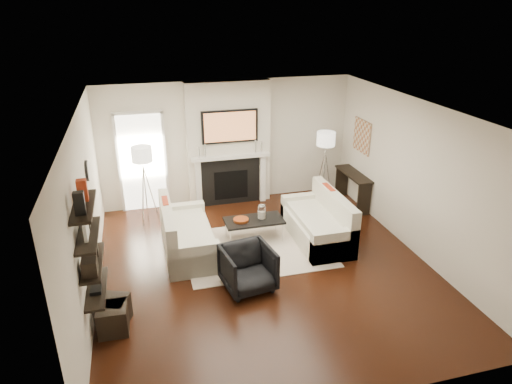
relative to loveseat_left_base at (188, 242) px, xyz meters
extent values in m
plane|color=black|center=(1.20, -0.84, -0.21)|extent=(6.00, 6.00, 0.00)
plane|color=white|center=(1.20, -0.84, 2.49)|extent=(6.00, 6.00, 0.00)
plane|color=silver|center=(1.20, 2.16, 1.14)|extent=(5.50, 0.00, 5.50)
plane|color=silver|center=(1.20, -3.84, 1.14)|extent=(5.50, 0.00, 5.50)
plane|color=silver|center=(-1.55, -0.84, 1.14)|extent=(0.00, 6.00, 6.00)
plane|color=silver|center=(3.95, -0.84, 1.14)|extent=(0.00, 6.00, 6.00)
cube|color=silver|center=(1.20, 2.03, 1.14)|extent=(1.80, 0.25, 2.70)
cube|color=black|center=(1.20, 1.90, 0.31)|extent=(1.30, 0.02, 1.04)
cube|color=black|center=(1.20, 1.89, 0.24)|extent=(0.75, 0.02, 0.65)
cube|color=white|center=(0.48, 1.87, 0.34)|extent=(0.12, 0.08, 1.10)
cube|color=white|center=(1.92, 1.87, 0.34)|extent=(0.12, 0.08, 1.10)
cube|color=white|center=(1.20, 1.85, 0.91)|extent=(1.70, 0.18, 0.07)
cube|color=black|center=(1.20, 1.87, 1.57)|extent=(1.20, 0.06, 0.70)
cube|color=#BF723F|center=(1.20, 1.84, 1.57)|extent=(1.10, 0.00, 0.62)
cylinder|color=silver|center=(0.65, 1.86, 1.09)|extent=(0.04, 0.04, 0.30)
cylinder|color=silver|center=(0.52, 1.86, 1.06)|extent=(0.04, 0.04, 0.24)
cylinder|color=silver|center=(1.75, 1.86, 1.09)|extent=(0.04, 0.04, 0.30)
cylinder|color=silver|center=(1.88, 1.86, 1.06)|extent=(0.04, 0.04, 0.24)
cube|color=white|center=(-0.65, 2.14, 0.84)|extent=(0.90, 0.02, 2.10)
cube|color=white|center=(-1.13, 2.12, 0.84)|extent=(0.06, 0.06, 2.16)
cube|color=white|center=(-0.17, 2.12, 0.84)|extent=(0.06, 0.06, 2.16)
cube|color=white|center=(-0.65, 2.12, 1.92)|extent=(1.02, 0.06, 0.06)
cube|color=beige|center=(1.21, -0.21, -0.20)|extent=(2.60, 2.00, 0.01)
cube|color=beige|center=(0.00, 0.00, 0.00)|extent=(0.85, 1.80, 0.42)
cube|color=beige|center=(-0.33, 0.00, 0.32)|extent=(0.18, 1.80, 0.80)
cube|color=beige|center=(0.00, -0.81, 0.09)|extent=(0.85, 0.18, 0.60)
cube|color=beige|center=(0.00, 0.81, 0.09)|extent=(0.85, 0.18, 0.60)
cube|color=beige|center=(0.05, 0.00, 0.26)|extent=(0.63, 1.44, 0.10)
cube|color=#A32D14|center=(-0.33, 0.30, 0.52)|extent=(0.10, 0.42, 0.42)
cube|color=black|center=(-0.33, -0.30, 0.51)|extent=(0.10, 0.40, 0.40)
cube|color=beige|center=(2.41, -0.16, 0.00)|extent=(0.85, 1.80, 0.42)
cube|color=beige|center=(2.74, -0.16, 0.32)|extent=(0.18, 1.80, 0.80)
cube|color=beige|center=(2.41, -0.97, 0.09)|extent=(0.85, 0.18, 0.60)
cube|color=beige|center=(2.41, 0.65, 0.09)|extent=(0.85, 0.18, 0.60)
cube|color=beige|center=(2.36, -0.16, 0.26)|extent=(0.63, 1.44, 0.10)
cube|color=#A32D14|center=(2.74, 0.14, 0.52)|extent=(0.10, 0.42, 0.42)
cube|color=black|center=(2.74, -0.46, 0.51)|extent=(0.10, 0.40, 0.40)
cube|color=black|center=(1.26, 0.15, 0.19)|extent=(1.10, 0.55, 0.04)
cylinder|color=silver|center=(0.76, -0.07, -0.02)|extent=(0.02, 0.02, 0.38)
cylinder|color=silver|center=(1.76, -0.07, -0.02)|extent=(0.02, 0.02, 0.38)
cylinder|color=silver|center=(0.76, 0.37, -0.02)|extent=(0.02, 0.02, 0.38)
cylinder|color=silver|center=(1.76, 0.37, -0.02)|extent=(0.02, 0.02, 0.38)
cylinder|color=white|center=(1.41, 0.15, 0.35)|extent=(0.15, 0.15, 0.26)
cylinder|color=white|center=(1.41, 0.15, 0.29)|extent=(0.11, 0.11, 0.16)
cylinder|color=#A1451A|center=(1.01, 0.15, 0.24)|extent=(0.29, 0.29, 0.05)
imported|color=black|center=(0.77, -1.35, 0.18)|extent=(0.85, 0.81, 0.77)
cylinder|color=silver|center=(-0.65, 1.48, 0.39)|extent=(0.02, 0.02, 1.20)
cylinder|color=white|center=(-0.65, 1.48, 1.24)|extent=(0.40, 0.40, 0.30)
cylinder|color=silver|center=(-0.54, 1.48, 0.39)|extent=(0.25, 0.02, 1.23)
cylinder|color=silver|center=(-0.71, 1.58, 0.39)|extent=(0.14, 0.22, 1.23)
cylinder|color=silver|center=(-0.71, 1.39, 0.39)|extent=(0.14, 0.22, 1.23)
cylinder|color=silver|center=(3.25, 1.54, 0.39)|extent=(0.02, 0.02, 1.20)
cylinder|color=white|center=(3.25, 1.54, 1.24)|extent=(0.40, 0.40, 0.30)
cylinder|color=silver|center=(3.36, 1.54, 0.39)|extent=(0.25, 0.02, 1.23)
cylinder|color=silver|center=(3.19, 1.64, 0.39)|extent=(0.14, 0.22, 1.23)
cylinder|color=silver|center=(3.19, 1.44, 0.39)|extent=(0.14, 0.22, 1.23)
cube|color=black|center=(3.77, 1.13, 0.52)|extent=(0.35, 1.20, 0.04)
cube|color=black|center=(3.77, 0.58, 0.14)|extent=(0.30, 0.04, 0.71)
cube|color=black|center=(3.77, 1.68, 0.14)|extent=(0.30, 0.04, 0.71)
cube|color=#AD8156|center=(3.93, 1.21, 1.34)|extent=(0.03, 0.70, 0.70)
cube|color=black|center=(-1.42, -1.84, 0.49)|extent=(0.25, 1.00, 0.03)
cube|color=black|center=(-1.42, -1.84, 0.89)|extent=(0.25, 1.00, 0.04)
cube|color=black|center=(-1.42, -1.84, 1.29)|extent=(0.25, 1.00, 0.04)
cube|color=black|center=(-1.42, -1.84, 1.69)|extent=(0.25, 1.00, 0.04)
cube|color=black|center=(-1.42, -2.10, 1.85)|extent=(0.12, 0.10, 0.28)
cube|color=#A32D14|center=(-1.42, -1.70, 1.85)|extent=(0.12, 0.10, 0.28)
cube|color=white|center=(-1.42, -1.93, 1.42)|extent=(0.04, 0.30, 0.22)
cube|color=black|center=(-1.42, -1.58, 1.40)|extent=(0.04, 0.22, 0.18)
cube|color=black|center=(-1.42, -2.12, 1.01)|extent=(0.18, 0.25, 0.20)
cube|color=black|center=(-1.42, -1.68, 0.97)|extent=(0.15, 0.12, 0.12)
cube|color=black|center=(-1.42, -1.93, 0.53)|extent=(0.14, 0.20, 0.05)
cube|color=white|center=(-1.42, -1.57, 0.60)|extent=(0.10, 0.10, 0.18)
cylinder|color=black|center=(-1.53, 0.06, 1.49)|extent=(0.04, 0.34, 0.34)
cylinder|color=white|center=(-1.51, 0.06, 1.49)|extent=(0.01, 0.29, 0.29)
cube|color=black|center=(-1.27, -1.70, -0.01)|extent=(0.52, 0.52, 0.40)
cube|color=black|center=(-1.27, -1.88, -0.01)|extent=(0.41, 0.41, 0.40)
camera|label=1|loc=(-0.69, -7.28, 4.03)|focal=32.00mm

